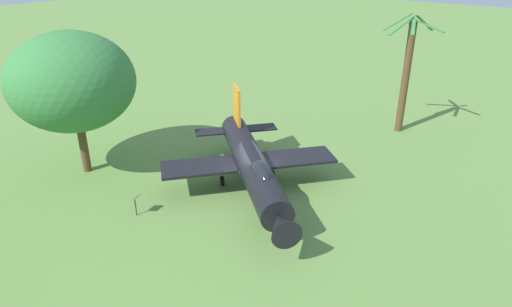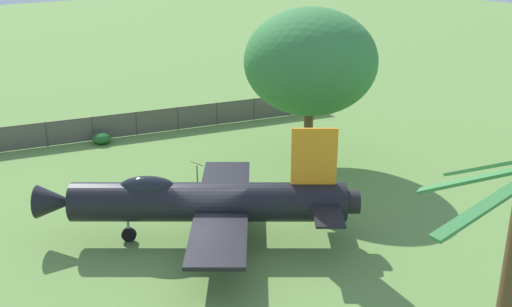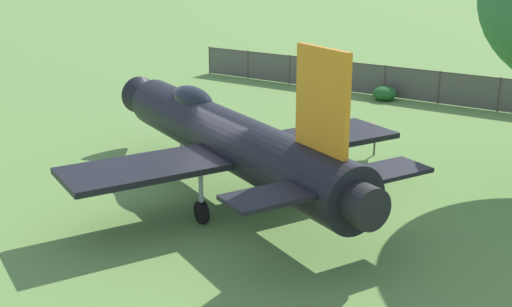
% 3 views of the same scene
% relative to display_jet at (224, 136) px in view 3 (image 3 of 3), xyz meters
% --- Properties ---
extents(ground_plane, '(200.00, 200.00, 0.00)m').
position_rel_display_jet_xyz_m(ground_plane, '(-0.27, 0.22, -1.81)').
color(ground_plane, '#668E42').
extents(display_jet, '(11.43, 10.17, 4.88)m').
position_rel_display_jet_xyz_m(display_jet, '(0.00, 0.00, 0.00)').
color(display_jet, black).
rests_on(display_jet, ground_plane).
extents(perimeter_fence, '(26.17, 7.12, 1.54)m').
position_rel_display_jet_xyz_m(perimeter_fence, '(-4.81, -14.24, -1.00)').
color(perimeter_fence, '#4C4238').
rests_on(perimeter_fence, ground_plane).
extents(shrub_near_fence, '(1.13, 1.12, 0.68)m').
position_rel_display_jet_xyz_m(shrub_near_fence, '(-2.35, -14.10, -1.47)').
color(shrub_near_fence, '#235B26').
rests_on(shrub_near_fence, ground_plane).
extents(info_plaque, '(0.50, 0.66, 1.14)m').
position_rel_display_jet_xyz_m(info_plaque, '(-3.41, -5.34, -0.96)').
color(info_plaque, '#333333').
rests_on(info_plaque, ground_plane).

